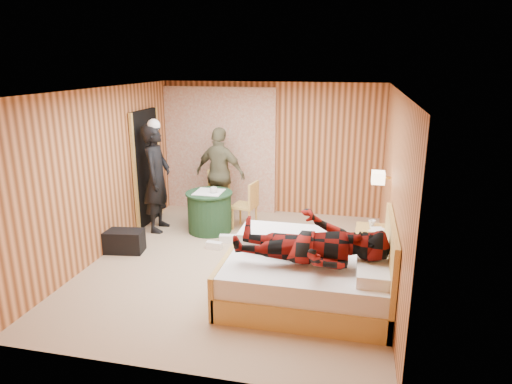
% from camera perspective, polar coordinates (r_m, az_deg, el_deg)
% --- Properties ---
extents(floor, '(4.20, 5.00, 0.01)m').
position_cam_1_polar(floor, '(6.81, -2.22, -8.87)').
color(floor, tan).
rests_on(floor, ground).
extents(ceiling, '(4.20, 5.00, 0.01)m').
position_cam_1_polar(ceiling, '(6.18, -2.48, 12.63)').
color(ceiling, silver).
rests_on(ceiling, wall_back).
extents(wall_back, '(4.20, 0.02, 2.50)m').
position_cam_1_polar(wall_back, '(8.76, 1.88, 5.43)').
color(wall_back, '#D58752').
rests_on(wall_back, floor).
extents(wall_left, '(0.02, 5.00, 2.50)m').
position_cam_1_polar(wall_left, '(7.20, -18.72, 2.22)').
color(wall_left, '#D58752').
rests_on(wall_left, floor).
extents(wall_right, '(0.02, 5.00, 2.50)m').
position_cam_1_polar(wall_right, '(6.20, 16.78, 0.22)').
color(wall_right, '#D58752').
rests_on(wall_right, floor).
extents(curtain, '(2.20, 0.08, 2.40)m').
position_cam_1_polar(curtain, '(8.94, -4.54, 5.28)').
color(curtain, beige).
rests_on(curtain, floor).
extents(doorway, '(0.06, 0.90, 2.05)m').
position_cam_1_polar(doorway, '(8.42, -13.50, 2.99)').
color(doorway, black).
rests_on(doorway, floor).
extents(wall_lamp, '(0.26, 0.24, 0.16)m').
position_cam_1_polar(wall_lamp, '(6.61, 15.05, 1.77)').
color(wall_lamp, gold).
rests_on(wall_lamp, wall_right).
extents(bed, '(2.01, 1.59, 1.09)m').
position_cam_1_polar(bed, '(5.77, 6.67, -10.31)').
color(bed, '#EABB60').
rests_on(bed, floor).
extents(nightstand, '(0.45, 0.61, 0.59)m').
position_cam_1_polar(nightstand, '(6.74, 14.12, -6.82)').
color(nightstand, '#EABB60').
rests_on(nightstand, floor).
extents(round_table, '(0.81, 0.81, 0.72)m').
position_cam_1_polar(round_table, '(7.94, -5.82, -2.43)').
color(round_table, '#1C3D23').
rests_on(round_table, floor).
extents(chair_far, '(0.52, 0.52, 0.93)m').
position_cam_1_polar(chair_far, '(8.48, -4.65, 0.08)').
color(chair_far, '#EABB60').
rests_on(chair_far, floor).
extents(chair_near, '(0.45, 0.45, 0.86)m').
position_cam_1_polar(chair_near, '(7.97, -0.96, -1.24)').
color(chair_near, '#EABB60').
rests_on(chair_near, floor).
extents(duffel_bag, '(0.66, 0.42, 0.35)m').
position_cam_1_polar(duffel_bag, '(7.41, -16.24, -5.92)').
color(duffel_bag, black).
rests_on(duffel_bag, floor).
extents(sneaker_left, '(0.27, 0.13, 0.11)m').
position_cam_1_polar(sneaker_left, '(7.30, -5.24, -6.66)').
color(sneaker_left, white).
rests_on(sneaker_left, floor).
extents(sneaker_right, '(0.29, 0.16, 0.12)m').
position_cam_1_polar(sneaker_right, '(7.53, -3.52, -5.85)').
color(sneaker_right, white).
rests_on(sneaker_right, floor).
extents(woman_standing, '(0.51, 0.72, 1.87)m').
position_cam_1_polar(woman_standing, '(8.01, -12.29, 1.71)').
color(woman_standing, black).
rests_on(woman_standing, floor).
extents(man_at_table, '(1.08, 0.66, 1.72)m').
position_cam_1_polar(man_at_table, '(8.42, -4.48, 2.24)').
color(man_at_table, brown).
rests_on(man_at_table, floor).
extents(man_on_bed, '(0.86, 0.67, 1.77)m').
position_cam_1_polar(man_on_bed, '(5.30, 6.91, -5.02)').
color(man_on_bed, maroon).
rests_on(man_on_bed, bed).
extents(book_lower, '(0.22, 0.26, 0.02)m').
position_cam_1_polar(book_lower, '(6.58, 14.30, -4.63)').
color(book_lower, white).
rests_on(book_lower, nightstand).
extents(book_upper, '(0.26, 0.28, 0.02)m').
position_cam_1_polar(book_upper, '(6.58, 14.31, -4.47)').
color(book_upper, white).
rests_on(book_upper, nightstand).
extents(cup_nightstand, '(0.13, 0.13, 0.09)m').
position_cam_1_polar(cup_nightstand, '(6.74, 14.29, -3.82)').
color(cup_nightstand, white).
rests_on(cup_nightstand, nightstand).
extents(cup_table, '(0.14, 0.14, 0.10)m').
position_cam_1_polar(cup_table, '(7.75, -5.32, 0.24)').
color(cup_table, white).
rests_on(cup_table, round_table).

